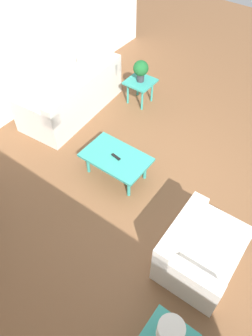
# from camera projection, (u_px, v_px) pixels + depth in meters

# --- Properties ---
(ground_plane) EXTENTS (14.00, 14.00, 0.00)m
(ground_plane) POSITION_uv_depth(u_px,v_px,m) (159.00, 186.00, 4.99)
(ground_plane) COLOR brown
(wall_right) EXTENTS (0.12, 7.20, 2.70)m
(wall_right) POSITION_uv_depth(u_px,v_px,m) (3.00, 43.00, 5.19)
(wall_right) COLOR white
(wall_right) RESTS_ON ground_plane
(sofa) EXTENTS (1.07, 2.05, 0.79)m
(sofa) POSITION_uv_depth(u_px,v_px,m) (73.00, 97.00, 5.97)
(sofa) COLOR silver
(sofa) RESTS_ON ground_plane
(armchair) EXTENTS (0.83, 0.99, 0.71)m
(armchair) POSITION_uv_depth(u_px,v_px,m) (198.00, 253.00, 3.93)
(armchair) COLOR silver
(armchair) RESTS_ON ground_plane
(coffee_table) EXTENTS (0.99, 0.63, 0.40)m
(coffee_table) POSITION_uv_depth(u_px,v_px,m) (116.00, 159.00, 4.87)
(coffee_table) COLOR teal
(coffee_table) RESTS_ON ground_plane
(side_table_plant) EXTENTS (0.49, 0.49, 0.47)m
(side_table_plant) POSITION_uv_depth(u_px,v_px,m) (140.00, 84.00, 6.07)
(side_table_plant) COLOR teal
(side_table_plant) RESTS_ON ground_plane
(potted_plant) EXTENTS (0.28, 0.28, 0.40)m
(potted_plant) POSITION_uv_depth(u_px,v_px,m) (141.00, 69.00, 5.84)
(potted_plant) COLOR #333338
(potted_plant) RESTS_ON side_table_plant
(table_lamp) EXTENTS (0.25, 0.25, 0.43)m
(table_lamp) POSITION_uv_depth(u_px,v_px,m) (170.00, 333.00, 2.93)
(table_lamp) COLOR red
(table_lamp) RESTS_ON side_table_lamp
(remote_control) EXTENTS (0.16, 0.06, 0.02)m
(remote_control) POSITION_uv_depth(u_px,v_px,m) (116.00, 157.00, 4.82)
(remote_control) COLOR black
(remote_control) RESTS_ON coffee_table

